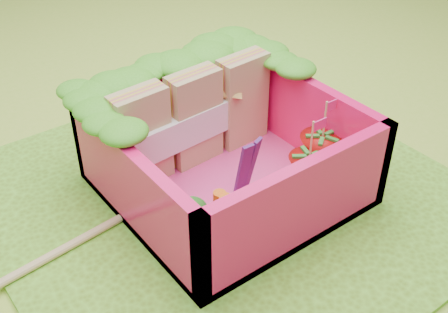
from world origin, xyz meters
name	(u,v)px	position (x,y,z in m)	size (l,w,h in m)	color
ground	(223,197)	(0.00, 0.00, 0.00)	(14.00, 14.00, 0.00)	#9AC537
placemat	(223,195)	(0.00, 0.00, 0.01)	(2.60, 2.60, 0.03)	#5E9421
bento_floor	(227,186)	(0.04, 0.02, 0.06)	(1.30, 1.30, 0.05)	#E13985
bento_box	(227,152)	(0.04, 0.02, 0.31)	(1.30, 1.30, 0.55)	#FF1562
lettuce_ruffle	(177,69)	(0.04, 0.52, 0.64)	(1.43, 0.83, 0.11)	#3A941A
sandwich_stack	(195,118)	(0.05, 0.34, 0.37)	(1.09, 0.24, 0.60)	tan
broccoli	(193,222)	(-0.43, -0.32, 0.26)	(0.31, 0.31, 0.26)	#6FAC53
carrot_sticks	(223,214)	(-0.24, -0.31, 0.21)	(0.09, 0.15, 0.28)	orange
purple_wedges	(247,168)	(0.07, -0.13, 0.27)	(0.14, 0.04, 0.38)	#451A5C
strawberry_left	(308,174)	(0.37, -0.33, 0.21)	(0.24, 0.24, 0.48)	red
strawberry_right	(321,155)	(0.54, -0.25, 0.22)	(0.27, 0.27, 0.51)	red
snap_peas	(304,181)	(0.40, -0.27, 0.11)	(0.61, 0.25, 0.05)	green
chopsticks	(56,253)	(-1.01, 0.11, 0.05)	(2.17, 0.28, 0.04)	#DAB578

